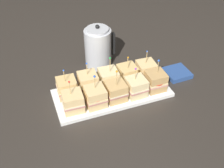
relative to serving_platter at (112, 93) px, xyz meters
name	(u,v)px	position (x,y,z in m)	size (l,w,h in m)	color
ground_plane	(112,95)	(0.00, 0.00, -0.01)	(6.00, 6.00, 0.00)	#2D2823
serving_platter	(112,93)	(0.00, 0.00, 0.00)	(0.54, 0.23, 0.02)	white
sandwich_front_far_left	(73,102)	(-0.20, -0.05, 0.05)	(0.09, 0.09, 0.15)	#DBB77A
sandwich_front_left	(95,97)	(-0.10, -0.05, 0.05)	(0.09, 0.09, 0.16)	#DBB77A
sandwich_front_center	(116,91)	(0.00, -0.05, 0.05)	(0.09, 0.09, 0.17)	tan
sandwich_front_right	(136,87)	(0.10, -0.05, 0.05)	(0.09, 0.09, 0.15)	beige
sandwich_front_far_right	(155,81)	(0.20, -0.05, 0.05)	(0.09, 0.09, 0.16)	tan
sandwich_back_far_left	(67,88)	(-0.20, 0.05, 0.05)	(0.09, 0.09, 0.15)	tan
sandwich_back_left	(88,82)	(-0.10, 0.05, 0.05)	(0.09, 0.09, 0.16)	#DBB77A
sandwich_back_center	(109,78)	(0.00, 0.05, 0.05)	(0.09, 0.09, 0.17)	beige
sandwich_back_right	(127,74)	(0.10, 0.05, 0.05)	(0.09, 0.09, 0.15)	tan
sandwich_back_far_right	(146,70)	(0.20, 0.05, 0.05)	(0.09, 0.09, 0.16)	#DBB77A
kettle_steel	(98,47)	(0.02, 0.26, 0.10)	(0.16, 0.14, 0.24)	#B7BABF
napkin_stack	(177,73)	(0.37, 0.03, 0.00)	(0.12, 0.12, 0.02)	navy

